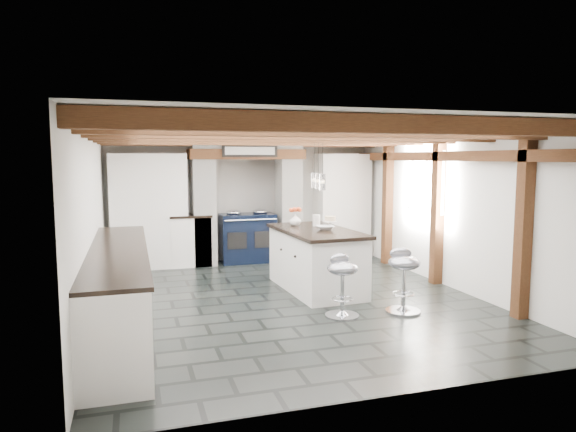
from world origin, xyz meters
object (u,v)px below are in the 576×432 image
object	(u,v)px
range_cooker	(247,237)
bar_stool_near	(404,273)
bar_stool_far	(342,278)
kitchen_island	(316,259)

from	to	relation	value
range_cooker	bar_stool_near	bearing A→B (deg)	-72.12
bar_stool_near	bar_stool_far	distance (m)	0.81
range_cooker	bar_stool_near	distance (m)	3.86
bar_stool_near	range_cooker	bearing A→B (deg)	124.64
range_cooker	kitchen_island	distance (m)	2.36
bar_stool_near	kitchen_island	bearing A→B (deg)	132.67
kitchen_island	range_cooker	bearing A→B (deg)	99.46
range_cooker	kitchen_island	xyz separation A→B (m)	(0.52, -2.31, -0.01)
kitchen_island	bar_stool_near	distance (m)	1.52
bar_stool_near	bar_stool_far	world-z (taller)	bar_stool_near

